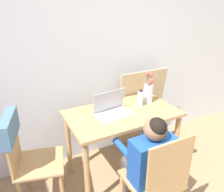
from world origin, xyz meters
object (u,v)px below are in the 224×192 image
(laptop, at_px, (112,109))
(water_bottle, at_px, (140,98))
(person_seated, at_px, (149,156))
(chair_spare, at_px, (23,148))
(chair_occupied, at_px, (157,182))
(flower_vase, at_px, (148,91))

(laptop, bearing_deg, water_bottle, -3.95)
(person_seated, bearing_deg, chair_spare, -33.33)
(water_bottle, bearing_deg, person_seated, -118.06)
(chair_occupied, relative_size, chair_spare, 0.99)
(person_seated, height_order, flower_vase, flower_vase)
(chair_occupied, xyz_separation_m, flower_vase, (0.46, 0.77, 0.40))
(chair_occupied, distance_m, flower_vase, 0.98)
(flower_vase, bearing_deg, laptop, -172.02)
(chair_occupied, height_order, laptop, laptop)
(chair_spare, height_order, flower_vase, flower_vase)
(flower_vase, xyz_separation_m, water_bottle, (-0.13, -0.05, -0.04))
(laptop, height_order, flower_vase, flower_vase)
(flower_vase, bearing_deg, chair_spare, -177.44)
(person_seated, distance_m, water_bottle, 0.71)
(chair_occupied, distance_m, person_seated, 0.20)
(person_seated, distance_m, laptop, 0.61)
(water_bottle, bearing_deg, chair_spare, -179.39)
(person_seated, height_order, water_bottle, person_seated)
(person_seated, relative_size, water_bottle, 5.56)
(water_bottle, bearing_deg, chair_occupied, -114.05)
(laptop, xyz_separation_m, flower_vase, (0.47, 0.07, 0.08))
(chair_occupied, bearing_deg, laptop, -87.62)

